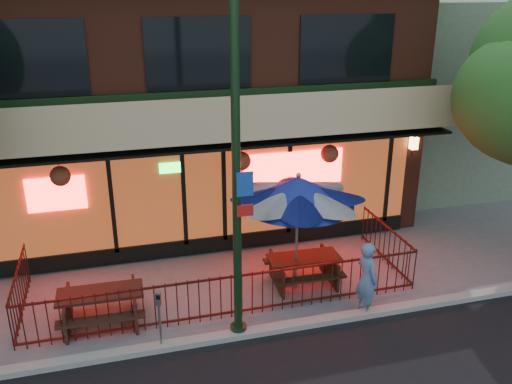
# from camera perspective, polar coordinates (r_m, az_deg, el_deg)

# --- Properties ---
(ground) EXTENTS (80.00, 80.00, 0.00)m
(ground) POSITION_cam_1_polar(r_m,az_deg,el_deg) (11.39, -2.34, -13.55)
(ground) COLOR gray
(ground) RESTS_ON ground
(curb) EXTENTS (80.00, 0.25, 0.12)m
(curb) POSITION_cam_1_polar(r_m,az_deg,el_deg) (10.96, -1.73, -14.73)
(curb) COLOR #999993
(curb) RESTS_ON ground
(restaurant_building) EXTENTS (12.96, 9.49, 8.05)m
(restaurant_building) POSITION_cam_1_polar(r_m,az_deg,el_deg) (16.56, -8.26, 12.73)
(restaurant_building) COLOR #5F291B
(restaurant_building) RESTS_ON ground
(neighbor_building) EXTENTS (6.00, 7.00, 6.00)m
(neighbor_building) POSITION_cam_1_polar(r_m,az_deg,el_deg) (20.44, 17.98, 10.30)
(neighbor_building) COLOR gray
(neighbor_building) RESTS_ON ground
(patio_fence) EXTENTS (8.44, 2.62, 1.00)m
(patio_fence) POSITION_cam_1_polar(r_m,az_deg,el_deg) (11.46, -2.96, -9.57)
(patio_fence) COLOR #42120E
(patio_fence) RESTS_ON ground
(street_light) EXTENTS (0.43, 0.32, 7.00)m
(street_light) POSITION_cam_1_polar(r_m,az_deg,el_deg) (9.58, -2.06, 0.78)
(street_light) COLOR black
(street_light) RESTS_ON ground
(picnic_table_left) EXTENTS (1.72, 1.34, 0.72)m
(picnic_table_left) POSITION_cam_1_polar(r_m,az_deg,el_deg) (11.55, -15.99, -11.11)
(picnic_table_left) COLOR #391D14
(picnic_table_left) RESTS_ON ground
(picnic_table_right) EXTENTS (1.66, 1.30, 0.69)m
(picnic_table_right) POSITION_cam_1_polar(r_m,az_deg,el_deg) (12.51, 5.03, -7.73)
(picnic_table_right) COLOR #322111
(picnic_table_right) RESTS_ON ground
(patio_umbrella) EXTENTS (2.41, 2.41, 2.76)m
(patio_umbrella) POSITION_cam_1_polar(r_m,az_deg,el_deg) (11.55, 4.45, 0.13)
(patio_umbrella) COLOR gray
(patio_umbrella) RESTS_ON ground
(pedestrian) EXTENTS (0.49, 0.65, 1.62)m
(pedestrian) POSITION_cam_1_polar(r_m,az_deg,el_deg) (11.50, 11.57, -8.89)
(pedestrian) COLOR #557CAB
(pedestrian) RESTS_ON ground
(parking_meter_near) EXTENTS (0.13, 0.12, 1.23)m
(parking_meter_near) POSITION_cam_1_polar(r_m,az_deg,el_deg) (10.36, -10.18, -12.27)
(parking_meter_near) COLOR gray
(parking_meter_near) RESTS_ON ground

